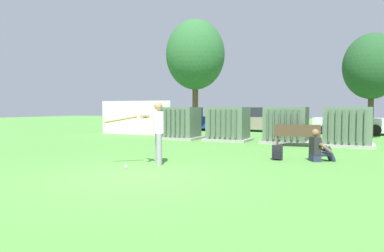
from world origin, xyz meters
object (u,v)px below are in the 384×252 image
Objects in this scene: seated_spectator at (318,149)px; backpack at (277,153)px; park_bench at (297,134)px; transformer_east at (347,127)px; transformer_west at (180,124)px; parked_car_left_of_center at (262,120)px; transformer_mid_east at (286,126)px; parked_car_right_of_center at (351,122)px; parked_car_leftmost at (184,119)px; batter at (156,130)px; sports_ball at (126,167)px; transformer_mid_west at (228,124)px.

seated_spectator is 1.19m from backpack.
park_bench is at bearing 90.32° from backpack.
park_bench is at bearing -148.27° from transformer_east.
parked_car_left_of_center is (2.39, 7.42, -0.04)m from transformer_west.
park_bench is 9.27m from parked_car_left_of_center.
transformer_west and parked_car_left_of_center have the same top height.
transformer_mid_east is 5.26m from seated_spectator.
seated_spectator is 0.23× the size of parked_car_right_of_center.
seated_spectator is 0.23× the size of parked_car_leftmost.
transformer_mid_east is at bearing -68.24° from parked_car_left_of_center.
seated_spectator is (1.83, -4.91, -0.41)m from transformer_mid_east.
batter is at bearing -148.15° from seated_spectator.
parked_car_left_of_center reaches higher than sports_ball.
transformer_west and parked_car_leftmost have the same top height.
seated_spectator is (7.13, -4.77, -0.41)m from transformer_west.
transformer_mid_west is (2.55, 0.16, 0.00)m from transformer_west.
batter is at bearing -142.06° from backpack.
parked_car_leftmost is (-3.19, 6.77, -0.04)m from transformer_west.
parked_car_left_of_center is (-4.74, 12.19, 0.38)m from seated_spectator.
parked_car_leftmost reaches higher than backpack.
park_bench is 1.06× the size of batter.
seated_spectator is at bearing 37.83° from sports_ball.
transformer_east is 7.42m from parked_car_right_of_center.
transformer_mid_east is 1.46m from park_bench.
backpack is at bearing -52.11° from parked_car_leftmost.
park_bench is 0.44× the size of parked_car_right_of_center.
transformer_mid_west is 4.77× the size of backpack.
sports_ball is at bearing -68.49° from parked_car_leftmost.
batter is 3.76m from backpack.
transformer_west is at bearing -64.74° from parked_car_leftmost.
transformer_mid_east is 1.00× the size of transformer_east.
seated_spectator is at bearing -48.18° from parked_car_leftmost.
transformer_west is 7.49m from parked_car_leftmost.
sports_ball is 0.02× the size of parked_car_left_of_center.
transformer_mid_east is at bearing -37.99° from parked_car_leftmost.
transformer_mid_west is 8.76m from parked_car_leftmost.
sports_ball is (0.15, -8.37, -0.74)m from transformer_mid_west.
transformer_west is 10.80m from parked_car_right_of_center.
transformer_mid_west is at bearing 132.89° from seated_spectator.
parked_car_right_of_center is (1.87, 12.44, 0.54)m from backpack.
parked_car_leftmost and parked_car_left_of_center have the same top height.
parked_car_right_of_center is at bearing 3.34° from parked_car_leftmost.
batter is (3.08, -7.28, 0.19)m from transformer_west.
seated_spectator is at bearing 31.85° from batter.
backpack is (-1.81, -5.02, -0.57)m from transformer_east.
parked_car_left_of_center is at bearing 106.10° from backpack.
backpack is at bearing -40.02° from transformer_west.
transformer_west is at bearing 108.26° from sports_ball.
batter is at bearing -67.06° from transformer_west.
transformer_east is 1.14× the size of park_bench.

